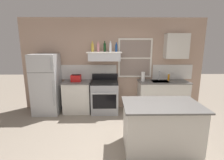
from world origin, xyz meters
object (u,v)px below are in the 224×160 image
(bottle_dark_green_wine, at_px, (105,47))
(dish_soap_bottle, at_px, (169,77))
(bottle_clear_tall, at_px, (110,47))
(kitchen_island, at_px, (160,127))
(bottle_blue_liqueur, at_px, (116,48))
(paper_towel_roll, at_px, (143,77))
(bottle_champagne_gold_foil, at_px, (92,47))
(toaster, at_px, (76,78))
(stove_range, at_px, (105,96))
(bottle_rose_pink, at_px, (98,47))
(refrigerator, at_px, (46,84))

(bottle_dark_green_wine, height_order, dish_soap_bottle, bottle_dark_green_wine)
(bottle_clear_tall, relative_size, kitchen_island, 0.21)
(bottle_blue_liqueur, bearing_deg, paper_towel_roll, -6.22)
(kitchen_island, bearing_deg, bottle_clear_tall, 116.15)
(paper_towel_roll, bearing_deg, bottle_dark_green_wine, 175.59)
(bottle_clear_tall, height_order, dish_soap_bottle, bottle_clear_tall)
(bottle_champagne_gold_foil, distance_m, bottle_blue_liqueur, 0.66)
(kitchen_island, bearing_deg, toaster, 135.78)
(stove_range, xyz_separation_m, bottle_dark_green_wine, (0.01, 0.12, 1.40))
(bottle_dark_green_wine, xyz_separation_m, kitchen_island, (1.08, -1.94, -1.41))
(bottle_rose_pink, distance_m, paper_towel_roll, 1.52)
(refrigerator, xyz_separation_m, bottle_blue_liqueur, (1.98, 0.14, 1.01))
(bottle_clear_tall, relative_size, paper_towel_roll, 1.10)
(refrigerator, relative_size, bottle_clear_tall, 5.71)
(bottle_blue_liqueur, bearing_deg, bottle_champagne_gold_foil, -174.84)
(stove_range, relative_size, bottle_blue_liqueur, 4.23)
(bottle_dark_green_wine, relative_size, kitchen_island, 0.21)
(bottle_champagne_gold_foil, xyz_separation_m, bottle_rose_pink, (0.16, 0.02, -0.00))
(bottle_rose_pink, relative_size, dish_soap_bottle, 1.58)
(refrigerator, relative_size, paper_towel_roll, 6.28)
(stove_range, height_order, paper_towel_roll, paper_towel_roll)
(bottle_clear_tall, bearing_deg, paper_towel_roll, -1.04)
(bottle_champagne_gold_foil, bearing_deg, bottle_blue_liqueur, 5.16)
(bottle_blue_liqueur, distance_m, paper_towel_roll, 1.12)
(bottle_dark_green_wine, height_order, kitchen_island, bottle_dark_green_wine)
(bottle_champagne_gold_foil, xyz_separation_m, paper_towel_roll, (1.43, -0.02, -0.82))
(bottle_champagne_gold_foil, bearing_deg, refrigerator, -176.34)
(paper_towel_roll, bearing_deg, bottle_clear_tall, 178.96)
(dish_soap_bottle, bearing_deg, stove_range, -175.82)
(toaster, height_order, dish_soap_bottle, toaster)
(bottle_dark_green_wine, distance_m, kitchen_island, 2.63)
(bottle_champagne_gold_foil, height_order, bottle_blue_liqueur, bottle_champagne_gold_foil)
(bottle_clear_tall, relative_size, dish_soap_bottle, 1.65)
(bottle_champagne_gold_foil, bearing_deg, bottle_rose_pink, 8.92)
(bottle_dark_green_wine, bearing_deg, bottle_champagne_gold_foil, -169.87)
(toaster, height_order, paper_towel_roll, paper_towel_roll)
(bottle_champagne_gold_foil, bearing_deg, dish_soap_bottle, 1.97)
(bottle_clear_tall, bearing_deg, refrigerator, -177.57)
(bottle_dark_green_wine, bearing_deg, dish_soap_bottle, 0.48)
(refrigerator, relative_size, bottle_dark_green_wine, 5.75)
(bottle_rose_pink, bearing_deg, bottle_dark_green_wine, 11.17)
(toaster, distance_m, paper_towel_roll, 1.92)
(paper_towel_roll, bearing_deg, stove_range, -178.06)
(toaster, height_order, kitchen_island, toaster)
(refrigerator, xyz_separation_m, bottle_rose_pink, (1.48, 0.11, 1.02))
(toaster, bearing_deg, bottle_dark_green_wine, 6.19)
(refrigerator, height_order, paper_towel_roll, refrigerator)
(bottle_dark_green_wine, bearing_deg, kitchen_island, -60.92)
(bottle_dark_green_wine, height_order, bottle_clear_tall, bottle_clear_tall)
(bottle_rose_pink, distance_m, bottle_blue_liqueur, 0.51)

